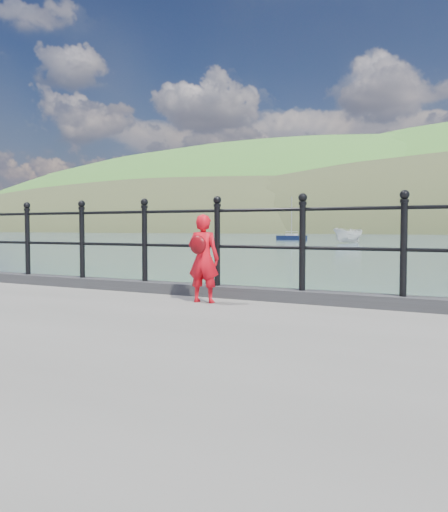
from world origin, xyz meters
The scene contains 6 objects.
ground centered at (0.00, 0.00, 0.00)m, with size 600.00×600.00×0.00m, color #2D4251.
kerb centered at (0.00, -0.15, 1.07)m, with size 60.00×0.30×0.15m, color #28282B.
railing centered at (0.00, -0.15, 1.82)m, with size 18.11×0.11×1.20m.
child centered at (0.73, -0.73, 1.55)m, with size 0.43×0.34×1.09m.
launch_white centered at (-14.45, 59.51, 0.95)m, with size 1.85×4.93×1.90m, color silver.
sailboat_left centered at (-26.80, 71.90, 0.34)m, with size 4.87×2.13×6.89m.
Camera 1 is at (4.14, -6.43, 1.92)m, focal length 38.00 mm.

